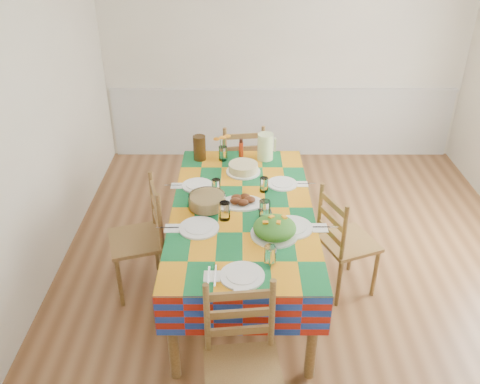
# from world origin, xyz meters

# --- Properties ---
(room) EXTENTS (4.58, 5.08, 2.78)m
(room) POSITION_xyz_m (0.00, 0.00, 1.35)
(room) COLOR brown
(room) RESTS_ON ground
(wainscot) EXTENTS (4.41, 0.06, 0.92)m
(wainscot) POSITION_xyz_m (0.00, 2.48, 0.49)
(wainscot) COLOR silver
(wainscot) RESTS_ON room
(dining_table) EXTENTS (1.15, 2.14, 0.83)m
(dining_table) POSITION_xyz_m (-0.53, -0.23, 0.74)
(dining_table) COLOR brown
(dining_table) RESTS_ON room
(setting_near_head) EXTENTS (0.49, 0.33, 0.14)m
(setting_near_head) POSITION_xyz_m (-0.47, -1.05, 0.86)
(setting_near_head) COLOR white
(setting_near_head) RESTS_ON dining_table
(setting_left_near) EXTENTS (0.56, 0.33, 0.15)m
(setting_left_near) POSITION_xyz_m (-0.80, -0.48, 0.86)
(setting_left_near) COLOR white
(setting_left_near) RESTS_ON dining_table
(setting_left_far) EXTENTS (0.49, 0.29, 0.13)m
(setting_left_far) POSITION_xyz_m (-0.87, 0.08, 0.86)
(setting_left_far) COLOR white
(setting_left_far) RESTS_ON dining_table
(setting_right_near) EXTENTS (0.60, 0.35, 0.15)m
(setting_right_near) POSITION_xyz_m (-0.22, -0.48, 0.86)
(setting_right_near) COLOR white
(setting_right_near) RESTS_ON dining_table
(setting_right_far) EXTENTS (0.50, 0.29, 0.13)m
(setting_right_far) POSITION_xyz_m (-0.23, 0.11, 0.86)
(setting_right_far) COLOR white
(setting_right_far) RESTS_ON dining_table
(meat_platter) EXTENTS (0.35, 0.25, 0.07)m
(meat_platter) POSITION_xyz_m (-0.53, -0.17, 0.86)
(meat_platter) COLOR white
(meat_platter) RESTS_ON dining_table
(salad_platter) EXTENTS (0.36, 0.36, 0.15)m
(salad_platter) POSITION_xyz_m (-0.29, -0.62, 0.89)
(salad_platter) COLOR white
(salad_platter) RESTS_ON dining_table
(pasta_bowl) EXTENTS (0.30, 0.30, 0.11)m
(pasta_bowl) POSITION_xyz_m (-0.81, -0.22, 0.88)
(pasta_bowl) COLOR white
(pasta_bowl) RESTS_ON dining_table
(cake) EXTENTS (0.31, 0.31, 0.09)m
(cake) POSITION_xyz_m (-0.52, 0.38, 0.87)
(cake) COLOR white
(cake) RESTS_ON dining_table
(serving_utensils) EXTENTS (0.15, 0.34, 0.01)m
(serving_utensils) POSITION_xyz_m (-0.33, -0.35, 0.83)
(serving_utensils) COLOR black
(serving_utensils) RESTS_ON dining_table
(flower_vase) EXTENTS (0.17, 0.14, 0.27)m
(flower_vase) POSITION_xyz_m (-0.71, 0.64, 0.94)
(flower_vase) COLOR white
(flower_vase) RESTS_ON dining_table
(hot_sauce) EXTENTS (0.04, 0.04, 0.18)m
(hot_sauce) POSITION_xyz_m (-0.54, 0.72, 0.92)
(hot_sauce) COLOR #B42A0E
(hot_sauce) RESTS_ON dining_table
(green_pitcher) EXTENTS (0.15, 0.15, 0.26)m
(green_pitcher) POSITION_xyz_m (-0.31, 0.66, 0.96)
(green_pitcher) COLOR beige
(green_pitcher) RESTS_ON dining_table
(tea_pitcher) EXTENTS (0.12, 0.12, 0.24)m
(tea_pitcher) POSITION_xyz_m (-0.93, 0.65, 0.95)
(tea_pitcher) COLOR black
(tea_pitcher) RESTS_ON dining_table
(name_card) EXTENTS (0.10, 0.03, 0.02)m
(name_card) POSITION_xyz_m (-0.54, -1.26, 0.84)
(name_card) COLOR white
(name_card) RESTS_ON dining_table
(chair_near) EXTENTS (0.51, 0.49, 1.05)m
(chair_near) POSITION_xyz_m (-0.53, -1.57, 0.52)
(chair_near) COLOR brown
(chair_near) RESTS_ON room
(chair_far) EXTENTS (0.50, 0.48, 1.03)m
(chair_far) POSITION_xyz_m (-0.52, 1.12, 0.51)
(chair_far) COLOR brown
(chair_far) RESTS_ON room
(chair_left) EXTENTS (0.55, 0.56, 1.03)m
(chair_left) POSITION_xyz_m (-1.38, -0.21, 0.51)
(chair_left) COLOR brown
(chair_left) RESTS_ON room
(chair_right) EXTENTS (0.55, 0.56, 0.99)m
(chair_right) POSITION_xyz_m (0.33, -0.24, 0.49)
(chair_right) COLOR brown
(chair_right) RESTS_ON room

